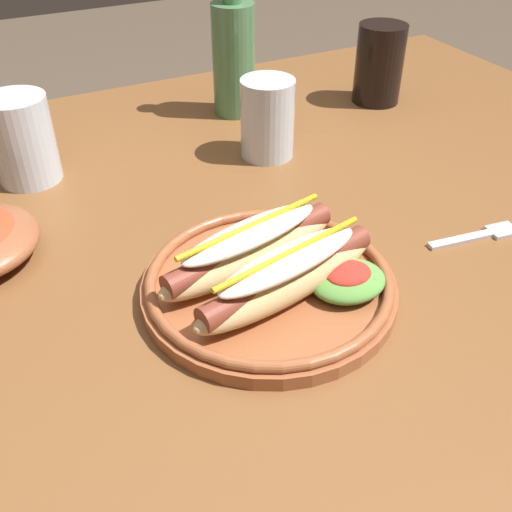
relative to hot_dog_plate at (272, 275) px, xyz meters
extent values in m
cube|color=brown|center=(0.01, 0.13, -0.04)|extent=(1.46, 1.04, 0.04)
cylinder|color=brown|center=(0.65, 0.56, -0.41)|extent=(0.06, 0.06, 0.70)
cylinder|color=#9E5633|center=(0.00, 0.00, -0.02)|extent=(0.27, 0.27, 0.02)
torus|color=#9E5633|center=(0.00, 0.00, -0.01)|extent=(0.26, 0.26, 0.01)
ellipsoid|color=tan|center=(0.00, -0.03, 0.01)|extent=(0.23, 0.10, 0.04)
cylinder|color=brown|center=(0.00, -0.03, 0.02)|extent=(0.21, 0.07, 0.03)
ellipsoid|color=silver|center=(0.00, -0.03, 0.04)|extent=(0.18, 0.08, 0.02)
cylinder|color=yellow|center=(0.00, -0.03, 0.05)|extent=(0.18, 0.05, 0.01)
ellipsoid|color=tan|center=(-0.01, 0.03, 0.01)|extent=(0.23, 0.10, 0.04)
cylinder|color=brown|center=(-0.01, 0.03, 0.02)|extent=(0.21, 0.07, 0.03)
ellipsoid|color=silver|center=(-0.01, 0.03, 0.04)|extent=(0.18, 0.08, 0.02)
cylinder|color=yellow|center=(-0.01, 0.03, 0.05)|extent=(0.18, 0.05, 0.01)
ellipsoid|color=#5B9942|center=(0.06, -0.05, 0.00)|extent=(0.08, 0.07, 0.02)
ellipsoid|color=red|center=(0.06, -0.05, 0.01)|extent=(0.05, 0.04, 0.01)
cube|color=silver|center=(0.25, -0.02, -0.02)|extent=(0.09, 0.02, 0.00)
cube|color=silver|center=(0.31, -0.03, -0.02)|extent=(0.04, 0.03, 0.00)
cylinder|color=black|center=(0.41, 0.38, 0.04)|extent=(0.08, 0.08, 0.13)
cylinder|color=silver|center=(-0.18, 0.37, 0.03)|extent=(0.09, 0.09, 0.12)
cylinder|color=silver|center=(0.14, 0.29, 0.03)|extent=(0.08, 0.08, 0.11)
cylinder|color=#4C7F51|center=(0.17, 0.45, 0.06)|extent=(0.07, 0.07, 0.18)
camera|label=1|loc=(-0.24, -0.43, 0.39)|focal=42.02mm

